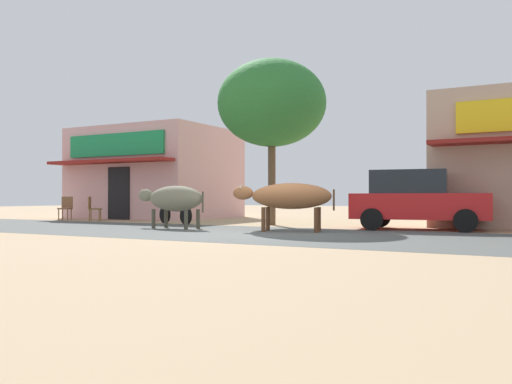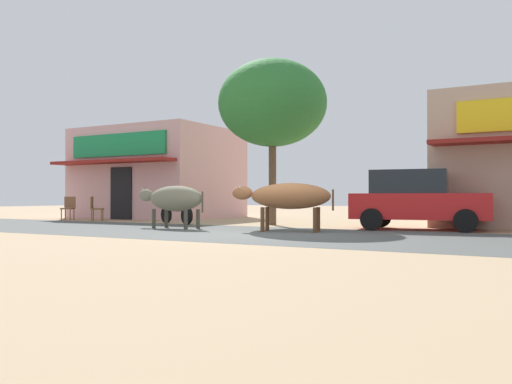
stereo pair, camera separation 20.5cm
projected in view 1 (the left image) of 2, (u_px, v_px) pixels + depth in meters
name	position (u px, v px, depth m)	size (l,w,h in m)	color
ground	(267.00, 234.00, 13.03)	(80.00, 80.00, 0.00)	tan
asphalt_road	(267.00, 234.00, 13.03)	(72.00, 5.51, 0.00)	#4E524F
storefront_left_cafe	(156.00, 174.00, 23.69)	(6.17, 5.95, 3.85)	#D7A1A0
roadside_tree	(272.00, 104.00, 17.28)	(3.51, 3.51, 5.34)	brown
parked_hatchback_car	(416.00, 199.00, 14.78)	(3.81, 2.20, 1.64)	red
parked_motorcycle	(176.00, 210.00, 17.87)	(1.77, 0.69, 1.04)	black
cow_near_brown	(174.00, 199.00, 15.41)	(2.57, 0.95, 1.22)	gray
cow_far_dark	(289.00, 197.00, 13.92)	(2.68, 1.22, 1.26)	#9A5F38
cafe_chair_near_tree	(66.00, 207.00, 20.91)	(0.58, 0.58, 0.92)	brown
cafe_chair_by_doorway	(93.00, 207.00, 20.05)	(0.62, 0.62, 0.92)	brown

